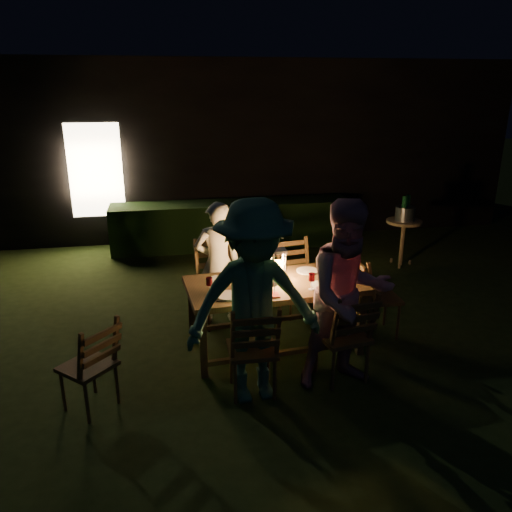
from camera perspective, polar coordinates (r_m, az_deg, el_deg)
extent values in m
plane|color=black|center=(5.73, 7.63, -9.80)|extent=(40.00, 40.00, 0.00)
cube|color=black|center=(11.14, -1.99, 13.04)|extent=(10.00, 4.00, 3.20)
cube|color=#FFE5B2|center=(9.15, -17.85, 9.29)|extent=(0.90, 0.06, 1.60)
cube|color=black|center=(8.90, -2.73, 3.66)|extent=(4.20, 0.70, 0.80)
cube|color=#4E371A|center=(5.29, 2.17, -3.35)|extent=(1.92, 1.07, 0.06)
cube|color=#4E371A|center=(4.95, -6.03, -10.21)|extent=(0.07, 0.07, 0.68)
cube|color=#4E371A|center=(5.62, -7.35, -6.54)|extent=(0.07, 0.07, 0.68)
cube|color=#4E371A|center=(5.43, 11.93, -7.74)|extent=(0.07, 0.07, 0.68)
cube|color=#4E371A|center=(6.05, 8.70, -4.69)|extent=(0.07, 0.07, 0.68)
cube|color=#4E371A|center=(4.65, -0.43, -10.62)|extent=(0.45, 0.43, 0.04)
cube|color=#4E371A|center=(4.35, -0.06, -8.64)|extent=(0.44, 0.16, 0.51)
cube|color=#4E371A|center=(4.93, 9.86, -9.00)|extent=(0.51, 0.50, 0.04)
cube|color=#4E371A|center=(4.65, 11.24, -6.92)|extent=(0.47, 0.22, 0.52)
cube|color=#4E371A|center=(5.95, -4.18, -3.45)|extent=(0.55, 0.53, 0.04)
cube|color=#4E371A|center=(6.03, -4.83, -0.14)|extent=(0.49, 0.24, 0.55)
cube|color=#4E371A|center=(6.22, 4.90, -2.86)|extent=(0.49, 0.48, 0.04)
cube|color=#4E371A|center=(6.29, 4.26, 0.04)|extent=(0.45, 0.21, 0.50)
cube|color=#4E371A|center=(5.87, 13.89, -4.61)|extent=(0.43, 0.45, 0.04)
cube|color=#4E371A|center=(5.70, 12.34, -2.17)|extent=(0.16, 0.44, 0.52)
cube|color=#4E371A|center=(4.69, -18.69, -11.85)|extent=(0.56, 0.56, 0.04)
cube|color=#4E371A|center=(4.44, -17.59, -9.70)|extent=(0.38, 0.39, 0.48)
imported|color=#E9E5C6|center=(5.92, -4.38, -0.81)|extent=(0.57, 0.40, 1.49)
imported|color=#B0798A|center=(4.68, 10.53, -4.50)|extent=(0.94, 0.76, 1.81)
imported|color=#366C52|center=(4.37, -0.21, -5.47)|extent=(1.26, 0.80, 1.87)
cube|color=white|center=(5.33, 2.53, -2.65)|extent=(0.15, 0.15, 0.03)
cube|color=white|center=(5.22, 2.58, 0.62)|extent=(0.16, 0.16, 0.03)
cylinder|color=#FF9E3F|center=(5.29, 2.55, -1.49)|extent=(0.09, 0.09, 0.18)
cylinder|color=white|center=(5.34, -4.18, -2.70)|extent=(0.25, 0.25, 0.01)
cylinder|color=white|center=(4.94, -3.16, -4.52)|extent=(0.25, 0.25, 0.01)
cylinder|color=white|center=(5.61, 5.89, -1.69)|extent=(0.25, 0.25, 0.01)
cylinder|color=white|center=(5.23, 7.62, -3.32)|extent=(0.25, 0.25, 0.01)
cylinder|color=#0F471E|center=(5.16, -0.46, -1.88)|extent=(0.07, 0.07, 0.28)
cube|color=red|center=(4.95, 1.63, -4.49)|extent=(0.18, 0.14, 0.01)
cube|color=red|center=(5.20, 8.98, -3.54)|extent=(0.18, 0.14, 0.01)
cube|color=black|center=(4.86, -3.77, -5.00)|extent=(0.14, 0.07, 0.01)
cylinder|color=olive|center=(8.16, 16.58, 3.79)|extent=(0.55, 0.55, 0.04)
cylinder|color=olive|center=(8.26, 16.35, 1.38)|extent=(0.06, 0.06, 0.72)
cylinder|color=#A5A8AD|center=(8.13, 16.67, 4.68)|extent=(0.30, 0.30, 0.22)
cylinder|color=#0F471E|center=(8.06, 16.51, 4.94)|extent=(0.07, 0.07, 0.32)
cylinder|color=#0F471E|center=(8.18, 16.89, 5.09)|extent=(0.07, 0.07, 0.32)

